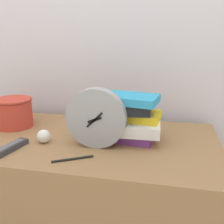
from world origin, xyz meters
The scene contains 8 objects.
wall_back centered at (0.00, 0.65, 1.20)m, with size 6.00×0.04×2.40m.
desk centered at (0.00, 0.29, 0.39)m, with size 1.24×0.58×0.77m.
desk_clock centered at (0.14, 0.22, 0.89)m, with size 0.23×0.05×0.23m.
book_stack centered at (0.25, 0.32, 0.86)m, with size 0.26×0.20×0.19m.
basket centered at (-0.29, 0.37, 0.85)m, with size 0.17×0.17×0.13m.
tv_remote centered at (-0.16, 0.12, 0.79)m, with size 0.07×0.16×0.02m.
crumpled_paper_ball centered at (-0.07, 0.22, 0.80)m, with size 0.05×0.05×0.05m.
pen centered at (0.09, 0.10, 0.78)m, with size 0.13×0.08×0.01m.
Camera 1 is at (0.39, -0.68, 1.19)m, focal length 42.00 mm.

